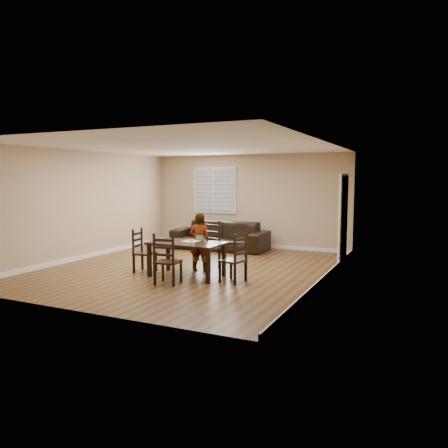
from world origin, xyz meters
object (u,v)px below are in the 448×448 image
(sofa, at_px, (220,236))
(child, at_px, (200,242))
(dining_table, at_px, (187,247))
(chair_left, at_px, (140,252))
(chair_far, at_px, (165,262))
(chair_right, at_px, (238,260))
(donut, at_px, (192,240))
(chair_near, at_px, (210,246))

(sofa, bearing_deg, child, -74.44)
(dining_table, relative_size, chair_left, 1.64)
(chair_far, relative_size, chair_right, 1.02)
(chair_far, xyz_separation_m, child, (0.00, 1.36, 0.19))
(chair_right, distance_m, sofa, 3.97)
(dining_table, bearing_deg, child, 90.00)
(donut, xyz_separation_m, sofa, (-0.89, 3.20, -0.34))
(chair_far, relative_size, child, 0.78)
(chair_far, bearing_deg, chair_near, -98.79)
(chair_far, height_order, child, child)
(chair_left, height_order, child, child)
(dining_table, relative_size, chair_right, 1.58)
(chair_left, bearing_deg, donut, -88.35)
(chair_near, bearing_deg, chair_left, -132.77)
(chair_near, relative_size, sofa, 0.40)
(chair_left, distance_m, donut, 1.23)
(chair_left, distance_m, child, 1.31)
(chair_near, bearing_deg, donut, -82.95)
(donut, bearing_deg, chair_near, 89.34)
(dining_table, height_order, chair_left, chair_left)
(chair_left, bearing_deg, chair_far, -131.44)
(child, relative_size, sofa, 0.47)
(dining_table, bearing_deg, chair_near, 89.10)
(chair_far, xyz_separation_m, sofa, (-0.88, 4.18, -0.05))
(chair_far, height_order, donut, chair_far)
(chair_near, height_order, donut, chair_near)
(chair_right, bearing_deg, child, -106.31)
(dining_table, height_order, donut, donut)
(child, bearing_deg, chair_right, 142.39)
(child, bearing_deg, chair_far, 79.37)
(chair_right, height_order, donut, chair_right)
(dining_table, distance_m, chair_far, 0.83)
(chair_left, distance_m, chair_right, 2.32)
(dining_table, xyz_separation_m, child, (0.01, 0.55, 0.01))
(chair_near, height_order, chair_right, chair_near)
(chair_far, xyz_separation_m, chair_right, (1.16, 0.77, -0.01))
(dining_table, relative_size, chair_far, 1.56)
(chair_right, bearing_deg, chair_left, -80.25)
(dining_table, xyz_separation_m, chair_right, (1.16, -0.04, -0.18))
(dining_table, relative_size, chair_near, 1.42)
(chair_left, xyz_separation_m, chair_right, (2.32, -0.04, 0.01))
(dining_table, relative_size, sofa, 0.57)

